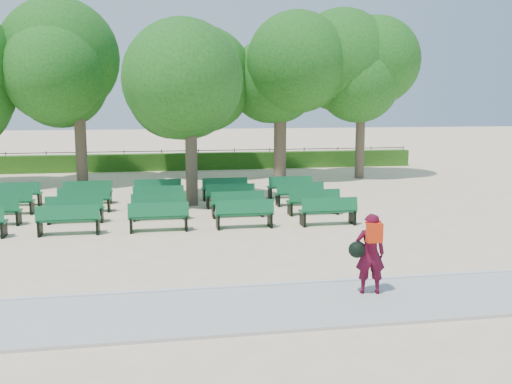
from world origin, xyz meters
TOP-DOWN VIEW (x-y plane):
  - ground at (0.00, 0.00)m, footprint 120.00×120.00m
  - paving at (0.00, -7.40)m, footprint 30.00×2.20m
  - curb at (0.00, -6.25)m, footprint 30.00×0.12m
  - hedge at (0.00, 14.00)m, footprint 26.00×0.70m
  - fence at (0.00, 14.40)m, footprint 26.00×0.10m
  - tree_line at (0.00, 10.00)m, footprint 21.80×6.80m
  - bench_array at (-1.29, 1.72)m, footprint 1.73×0.61m
  - tree_among at (-0.10, 3.24)m, footprint 4.78×4.78m
  - person at (2.57, -7.04)m, footprint 0.76×0.48m

SIDE VIEW (x-z plane):
  - ground at x=0.00m, z-range 0.00..0.00m
  - fence at x=0.00m, z-range -0.51..0.51m
  - tree_line at x=0.00m, z-range -3.52..3.52m
  - paving at x=0.00m, z-range 0.00..0.06m
  - curb at x=0.00m, z-range 0.00..0.10m
  - bench_array at x=-1.29m, z-range -0.45..0.63m
  - hedge at x=0.00m, z-range 0.00..0.90m
  - person at x=2.57m, z-range 0.09..1.64m
  - tree_among at x=-0.10m, z-range 1.07..7.54m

